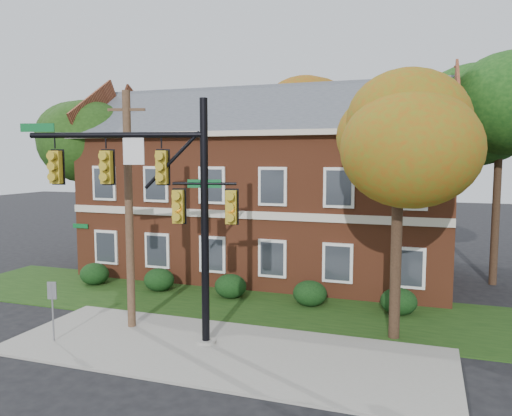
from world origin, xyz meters
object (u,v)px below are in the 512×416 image
(apartment_building, at_px, (268,178))
(hedge_far_right, at_px, (399,301))
(hedge_center, at_px, (231,286))
(utility_pole, at_px, (129,210))
(tree_right_rear, at_px, (509,112))
(tree_left_rear, at_px, (97,146))
(hedge_left, at_px, (159,280))
(tree_far_rear, at_px, (324,115))
(hedge_right, at_px, (310,293))
(hedge_far_left, at_px, (95,274))
(tree_near_right, at_px, (406,138))
(traffic_signal, at_px, (160,194))
(sign_post, at_px, (52,302))

(apartment_building, xyz_separation_m, hedge_far_right, (7.00, -5.25, -4.46))
(hedge_center, xyz_separation_m, utility_pole, (-1.89, -4.70, 3.70))
(tree_right_rear, bearing_deg, tree_left_rear, -174.64)
(hedge_left, bearing_deg, tree_far_rear, 69.71)
(hedge_center, bearing_deg, tree_right_rear, 28.37)
(hedge_right, bearing_deg, tree_far_rear, 99.36)
(hedge_far_left, distance_m, hedge_center, 7.00)
(hedge_far_right, bearing_deg, tree_near_right, -85.48)
(hedge_far_left, height_order, traffic_signal, traffic_signal)
(hedge_left, distance_m, sign_post, 6.83)
(tree_left_rear, relative_size, sign_post, 4.34)
(hedge_far_right, bearing_deg, traffic_signal, -141.36)
(tree_near_right, distance_m, utility_pole, 9.62)
(tree_far_rear, bearing_deg, tree_left_rear, -141.03)
(hedge_right, bearing_deg, sign_post, -135.94)
(hedge_center, height_order, hedge_right, same)
(hedge_far_right, bearing_deg, tree_right_rear, 54.77)
(hedge_right, bearing_deg, hedge_far_left, 180.00)
(tree_right_rear, height_order, sign_post, tree_right_rear)
(hedge_center, bearing_deg, tree_left_rear, 156.96)
(tree_near_right, height_order, tree_right_rear, tree_right_rear)
(hedge_center, relative_size, tree_right_rear, 0.13)
(hedge_far_right, bearing_deg, apartment_building, 143.11)
(apartment_building, distance_m, hedge_far_right, 9.82)
(hedge_left, relative_size, hedge_far_right, 1.00)
(hedge_left, height_order, tree_far_rear, tree_far_rear)
(hedge_far_right, height_order, tree_left_rear, tree_left_rear)
(sign_post, bearing_deg, tree_left_rear, 103.70)
(hedge_far_left, height_order, tree_right_rear, tree_right_rear)
(tree_far_rear, xyz_separation_m, sign_post, (-4.84, -19.87, -7.45))
(hedge_far_left, xyz_separation_m, hedge_far_right, (14.00, 0.00, 0.00))
(hedge_far_left, xyz_separation_m, tree_near_right, (14.22, -2.83, 6.14))
(apartment_building, xyz_separation_m, tree_far_rear, (1.34, 7.84, 3.86))
(hedge_left, height_order, tree_left_rear, tree_left_rear)
(hedge_far_left, height_order, sign_post, sign_post)
(hedge_left, distance_m, hedge_center, 3.50)
(utility_pole, bearing_deg, tree_left_rear, 116.71)
(hedge_far_right, bearing_deg, hedge_left, 180.00)
(tree_near_right, bearing_deg, apartment_building, 131.77)
(hedge_left, xyz_separation_m, sign_post, (0.00, -6.77, 0.86))
(tree_right_rear, distance_m, traffic_signal, 16.70)
(traffic_signal, bearing_deg, tree_right_rear, 32.27)
(hedge_left, bearing_deg, apartment_building, 56.33)
(hedge_right, height_order, tree_left_rear, tree_left_rear)
(hedge_center, bearing_deg, hedge_far_right, 0.00)
(hedge_right, xyz_separation_m, tree_near_right, (3.72, -2.83, 6.14))
(hedge_far_right, xyz_separation_m, tree_left_rear, (-16.73, 4.14, 6.16))
(tree_right_rear, xyz_separation_m, tree_far_rear, (-9.97, 6.98, 0.72))
(tree_near_right, height_order, traffic_signal, tree_near_right)
(apartment_building, xyz_separation_m, utility_pole, (-1.89, -9.95, -0.76))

